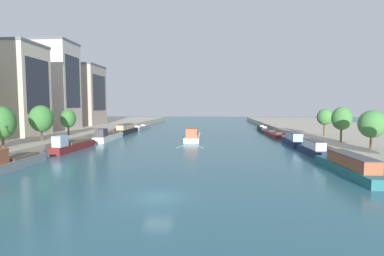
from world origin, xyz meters
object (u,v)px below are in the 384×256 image
(moored_boat_left_near, at_px, (126,129))
(tree_left_second, at_px, (41,119))
(moored_boat_left_midway, at_px, (141,128))
(tree_right_nearest, at_px, (325,117))
(barge_midriver, at_px, (193,136))
(moored_boat_right_upstream, at_px, (349,166))
(moored_boat_left_lone, at_px, (15,161))
(tree_right_third, at_px, (342,119))
(tree_right_end_of_row, at_px, (372,124))
(tree_left_distant, at_px, (2,123))
(moored_boat_right_near, at_px, (274,134))
(moored_boat_left_gap_after, at_px, (72,145))
(tree_left_end_of_row, at_px, (68,119))
(moored_boat_right_downstream, at_px, (293,140))
(moored_boat_left_end, at_px, (108,136))
(moored_boat_right_end, at_px, (263,129))
(moored_boat_right_second, at_px, (313,149))

(moored_boat_left_near, bearing_deg, tree_left_second, -98.87)
(moored_boat_left_midway, height_order, tree_right_nearest, tree_right_nearest)
(barge_midriver, bearing_deg, moored_boat_right_upstream, -58.00)
(barge_midriver, height_order, moored_boat_left_lone, barge_midriver)
(tree_right_third, bearing_deg, tree_right_end_of_row, -85.32)
(tree_left_distant, bearing_deg, moored_boat_right_near, 38.45)
(moored_boat_left_gap_after, xyz_separation_m, tree_right_nearest, (50.40, 11.81, 5.03))
(tree_right_third, bearing_deg, barge_midriver, 147.49)
(tree_left_end_of_row, distance_m, tree_right_end_of_row, 58.30)
(barge_midriver, xyz_separation_m, moored_boat_right_downstream, (22.31, -8.77, 0.28))
(tree_left_end_of_row, relative_size, tree_right_third, 0.90)
(moored_boat_left_midway, height_order, moored_boat_right_downstream, moored_boat_right_downstream)
(moored_boat_left_midway, xyz_separation_m, tree_right_nearest, (50.34, -38.65, 5.48))
(moored_boat_left_end, relative_size, tree_left_end_of_row, 2.84)
(barge_midriver, xyz_separation_m, moored_boat_right_upstream, (22.00, -35.21, 0.17))
(moored_boat_left_midway, height_order, moored_boat_right_upstream, moored_boat_right_upstream)
(moored_boat_right_end, bearing_deg, moored_boat_left_gap_after, -133.37)
(moored_boat_left_lone, xyz_separation_m, moored_boat_left_end, (0.77, 32.14, 0.04))
(moored_boat_left_midway, xyz_separation_m, moored_boat_right_end, (42.92, -4.96, 0.15))
(moored_boat_left_end, distance_m, moored_boat_right_end, 51.21)
(moored_boat_left_near, relative_size, tree_left_distant, 2.41)
(moored_boat_right_upstream, distance_m, moored_boat_right_downstream, 26.45)
(moored_boat_left_lone, relative_size, moored_boat_right_end, 0.80)
(tree_right_nearest, bearing_deg, moored_boat_left_near, 156.76)
(moored_boat_left_lone, bearing_deg, tree_left_second, 109.97)
(tree_left_second, bearing_deg, tree_left_distant, -91.61)
(barge_midriver, distance_m, moored_boat_left_lone, 41.08)
(tree_right_third, relative_size, tree_right_nearest, 1.08)
(moored_boat_right_near, bearing_deg, tree_left_distant, -141.55)
(moored_boat_left_lone, bearing_deg, moored_boat_right_near, 45.46)
(tree_left_second, xyz_separation_m, tree_right_end_of_row, (55.82, -6.40, -0.34))
(moored_boat_left_lone, bearing_deg, tree_right_nearest, 28.28)
(moored_boat_left_end, height_order, moored_boat_right_downstream, moored_boat_left_end)
(moored_boat_right_near, xyz_separation_m, tree_left_distant, (-49.14, -39.01, 5.28))
(moored_boat_left_lone, height_order, moored_boat_left_near, moored_boat_left_lone)
(moored_boat_left_end, height_order, moored_boat_left_near, moored_boat_left_end)
(moored_boat_right_upstream, bearing_deg, tree_right_end_of_row, 50.99)
(moored_boat_right_upstream, height_order, moored_boat_right_second, moored_boat_right_second)
(moored_boat_right_upstream, height_order, tree_left_distant, tree_left_distant)
(tree_left_end_of_row, xyz_separation_m, tree_right_nearest, (56.05, 2.38, 0.44))
(moored_boat_left_midway, xyz_separation_m, moored_boat_right_downstream, (43.58, -39.60, 0.66))
(moored_boat_right_near, relative_size, tree_right_end_of_row, 2.87)
(tree_right_third, bearing_deg, moored_boat_left_near, 147.33)
(moored_boat_right_end, xyz_separation_m, tree_right_end_of_row, (7.31, -52.50, 5.01))
(tree_left_second, distance_m, tree_right_third, 55.16)
(moored_boat_left_midway, bearing_deg, moored_boat_left_near, -90.90)
(moored_boat_left_lone, relative_size, tree_left_end_of_row, 2.08)
(moored_boat_right_downstream, bearing_deg, tree_right_third, -57.26)
(barge_midriver, height_order, moored_boat_left_near, barge_midriver)
(moored_boat_left_lone, distance_m, tree_right_third, 52.83)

